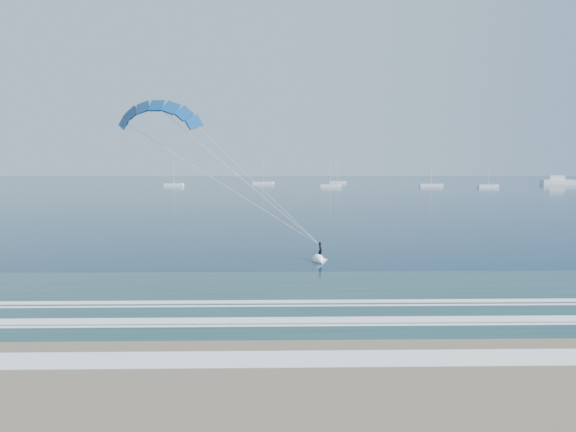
% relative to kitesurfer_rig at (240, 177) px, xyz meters
% --- Properties ---
extents(ground, '(900.00, 900.00, 0.00)m').
position_rel_kitesurfer_rig_xyz_m(ground, '(2.25, -22.38, -7.76)').
color(ground, '#07263C').
rests_on(ground, ground).
extents(kitesurfer_rig, '(19.54, 6.24, 15.28)m').
position_rel_kitesurfer_rig_xyz_m(kitesurfer_rig, '(0.00, 0.00, 0.00)').
color(kitesurfer_rig, yellow).
rests_on(kitesurfer_rig, ground).
extents(motor_yacht, '(15.79, 4.21, 6.42)m').
position_rel_kitesurfer_rig_xyz_m(motor_yacht, '(140.25, 203.65, -6.04)').
color(motor_yacht, white).
rests_on(motor_yacht, ground).
extents(sailboat_1, '(8.47, 2.40, 11.67)m').
position_rel_kitesurfer_rig_xyz_m(sailboat_1, '(-43.44, 185.94, -7.08)').
color(sailboat_1, white).
rests_on(sailboat_1, ground).
extents(sailboat_2, '(10.17, 2.40, 13.51)m').
position_rel_kitesurfer_rig_xyz_m(sailboat_2, '(-3.98, 208.55, -7.07)').
color(sailboat_2, white).
rests_on(sailboat_2, ground).
extents(sailboat_3, '(8.43, 2.40, 11.74)m').
position_rel_kitesurfer_rig_xyz_m(sailboat_3, '(25.42, 170.72, -7.08)').
color(sailboat_3, white).
rests_on(sailboat_3, ground).
extents(sailboat_4, '(8.27, 2.40, 11.31)m').
position_rel_kitesurfer_rig_xyz_m(sailboat_4, '(33.94, 218.83, -7.08)').
color(sailboat_4, white).
rests_on(sailboat_4, ground).
extents(sailboat_5, '(9.80, 2.40, 13.23)m').
position_rel_kitesurfer_rig_xyz_m(sailboat_5, '(70.07, 177.19, -7.07)').
color(sailboat_5, white).
rests_on(sailboat_5, ground).
extents(sailboat_6, '(8.20, 2.40, 11.18)m').
position_rel_kitesurfer_rig_xyz_m(sailboat_6, '(91.01, 167.16, -7.08)').
color(sailboat_6, white).
rests_on(sailboat_6, ground).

